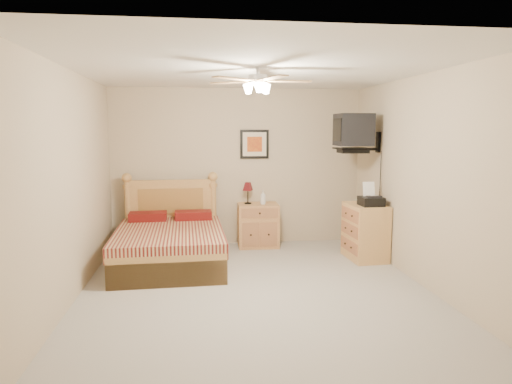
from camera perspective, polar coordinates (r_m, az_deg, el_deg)
floor at (r=5.43m, az=-0.08°, el=-12.15°), size 4.50×4.50×0.00m
ceiling at (r=5.14m, az=-0.09°, el=15.04°), size 4.00×4.50×0.04m
wall_back at (r=7.36m, az=-2.30°, el=3.11°), size 4.00×0.04×2.50m
wall_front at (r=2.95m, az=5.47°, el=-4.03°), size 4.00×0.04×2.50m
wall_left at (r=5.27m, az=-22.19°, el=0.67°), size 0.04×4.50×2.50m
wall_right at (r=5.74m, az=20.14°, el=1.31°), size 0.04×4.50×2.50m
bed at (r=6.32m, az=-10.79°, el=-3.76°), size 1.46×1.89×1.20m
nightstand at (r=7.29m, az=0.26°, el=-4.15°), size 0.65×0.49×0.68m
table_lamp at (r=7.22m, az=-1.02°, el=-0.13°), size 0.24×0.24×0.34m
lotion_bottle at (r=7.17m, az=0.88°, el=-0.67°), size 0.10×0.10×0.22m
framed_picture at (r=7.35m, az=-0.20°, el=6.00°), size 0.46×0.04×0.46m
dresser at (r=6.75m, az=13.49°, el=-4.84°), size 0.51×0.70×0.80m
fax_machine at (r=6.54m, az=14.22°, el=-0.26°), size 0.31×0.33×0.32m
magazine_lower at (r=6.84m, az=12.82°, el=-1.13°), size 0.27×0.33×0.03m
magazine_upper at (r=6.86m, az=12.76°, el=-0.90°), size 0.20×0.26×0.02m
wall_tv at (r=6.83m, az=13.28°, el=7.25°), size 0.56×0.46×0.58m
ceiling_fan at (r=4.93m, az=0.22°, el=13.72°), size 1.14×1.14×0.28m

